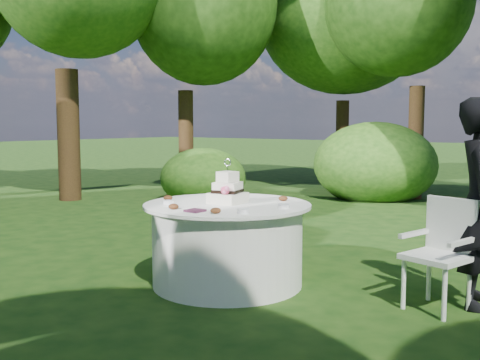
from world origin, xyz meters
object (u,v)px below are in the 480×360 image
at_px(napkins, 195,211).
at_px(table, 227,244).
at_px(chair, 443,246).
at_px(cake, 228,191).

relative_size(napkins, table, 0.09).
height_order(napkins, table, napkins).
xyz_separation_m(napkins, chair, (1.74, 1.08, -0.26)).
relative_size(napkins, cake, 0.33).
xyz_separation_m(cake, chair, (1.84, 0.52, -0.36)).
bearing_deg(napkins, table, 98.91).
bearing_deg(napkins, cake, 99.76).
distance_m(napkins, table, 0.67).
bearing_deg(table, napkins, -81.09).
xyz_separation_m(napkins, table, (-0.08, 0.54, -0.39)).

